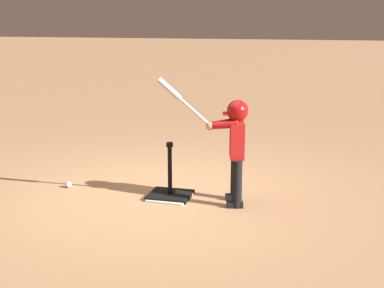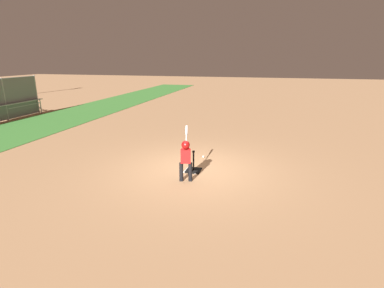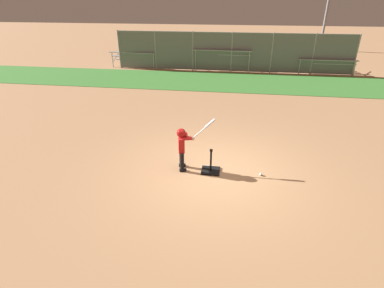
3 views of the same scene
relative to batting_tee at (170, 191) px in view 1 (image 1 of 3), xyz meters
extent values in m
plane|color=#AD7F56|center=(0.15, -0.02, -0.08)|extent=(90.00, 90.00, 0.00)
cube|color=white|center=(-0.01, 0.04, -0.07)|extent=(0.47, 0.47, 0.02)
cube|color=black|center=(0.00, 0.00, -0.06)|extent=(0.48, 0.43, 0.04)
cylinder|color=black|center=(0.00, 0.00, 0.24)|extent=(0.05, 0.05, 0.55)
cylinder|color=black|center=(0.00, 0.00, 0.54)|extent=(0.08, 0.08, 0.05)
cylinder|color=black|center=(-0.80, 0.15, 0.19)|extent=(0.13, 0.13, 0.52)
cube|color=black|center=(-0.78, 0.15, -0.05)|extent=(0.20, 0.13, 0.06)
cylinder|color=black|center=(-0.74, -0.10, 0.19)|extent=(0.13, 0.13, 0.52)
cube|color=black|center=(-0.72, -0.09, -0.05)|extent=(0.20, 0.13, 0.06)
cube|color=red|center=(-0.77, 0.02, 0.64)|extent=(0.21, 0.30, 0.39)
sphere|color=tan|center=(-0.77, 0.02, 0.95)|extent=(0.20, 0.20, 0.20)
sphere|color=maroon|center=(-0.77, 0.02, 0.96)|extent=(0.23, 0.23, 0.23)
cube|color=maroon|center=(-0.67, 0.05, 0.93)|extent=(0.16, 0.20, 0.01)
cylinder|color=red|center=(-0.64, 0.10, 0.82)|extent=(0.32, 0.10, 0.11)
cylinder|color=red|center=(-0.62, 0.02, 0.82)|extent=(0.31, 0.23, 0.11)
sphere|color=tan|center=(-0.49, 0.09, 0.80)|extent=(0.10, 0.10, 0.10)
cylinder|color=silver|center=(-0.23, 0.16, 1.04)|extent=(0.54, 0.16, 0.51)
cylinder|color=silver|center=(-0.06, 0.20, 1.20)|extent=(0.27, 0.12, 0.25)
cylinder|color=black|center=(-0.50, 0.09, 0.79)|extent=(0.05, 0.06, 0.05)
sphere|color=white|center=(1.29, -0.01, -0.04)|extent=(0.07, 0.07, 0.07)
camera|label=1|loc=(-1.72, 5.57, 1.93)|focal=50.00mm
camera|label=2|loc=(-8.22, -2.12, 3.23)|focal=28.00mm
camera|label=3|loc=(0.50, -6.70, 4.04)|focal=28.00mm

